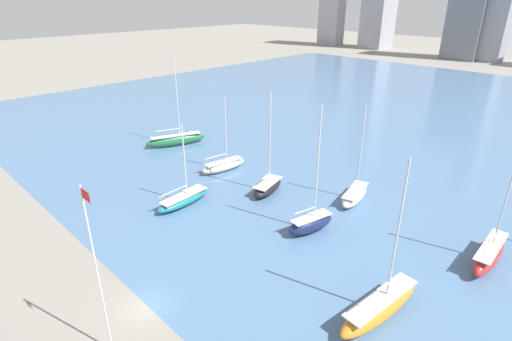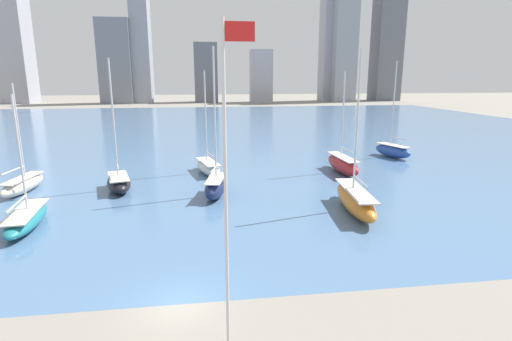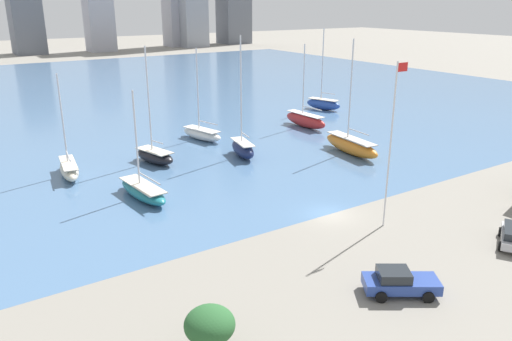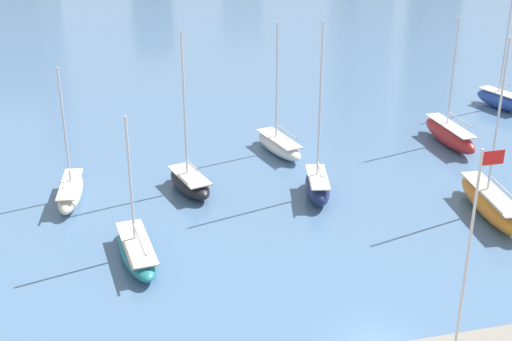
{
  "view_description": "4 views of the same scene",
  "coord_description": "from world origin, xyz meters",
  "px_view_note": "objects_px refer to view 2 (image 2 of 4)",
  "views": [
    {
      "loc": [
        25.64,
        -12.36,
        24.78
      ],
      "look_at": [
        -4.55,
        17.97,
        5.78
      ],
      "focal_mm": 28.0,
      "sensor_mm": 36.0,
      "label": 1
    },
    {
      "loc": [
        1.38,
        -19.46,
        11.89
      ],
      "look_at": [
        5.53,
        10.07,
        4.82
      ],
      "focal_mm": 28.0,
      "sensor_mm": 36.0,
      "label": 2
    },
    {
      "loc": [
        -28.37,
        -31.16,
        18.33
      ],
      "look_at": [
        -1.6,
        9.77,
        1.73
      ],
      "focal_mm": 35.0,
      "sensor_mm": 36.0,
      "label": 3
    },
    {
      "loc": [
        -14.98,
        -31.03,
        26.37
      ],
      "look_at": [
        -3.6,
        14.99,
        5.09
      ],
      "focal_mm": 50.0,
      "sensor_mm": 36.0,
      "label": 4
    }
  ],
  "objects_px": {
    "sailboat_black": "(119,182)",
    "sailboat_orange": "(355,200)",
    "sailboat_blue": "(393,150)",
    "sailboat_red": "(343,164)",
    "sailboat_teal": "(26,218)",
    "flag_pole": "(227,191)",
    "sailboat_cream": "(23,184)",
    "sailboat_navy": "(216,186)",
    "sailboat_white": "(208,167)"
  },
  "relations": [
    {
      "from": "sailboat_black",
      "to": "sailboat_orange",
      "type": "relative_size",
      "value": 0.96
    },
    {
      "from": "sailboat_blue",
      "to": "sailboat_red",
      "type": "relative_size",
      "value": 1.13
    },
    {
      "from": "sailboat_blue",
      "to": "sailboat_teal",
      "type": "distance_m",
      "value": 48.27
    },
    {
      "from": "sailboat_teal",
      "to": "sailboat_blue",
      "type": "bearing_deg",
      "value": 23.02
    },
    {
      "from": "flag_pole",
      "to": "sailboat_teal",
      "type": "bearing_deg",
      "value": 130.86
    },
    {
      "from": "sailboat_teal",
      "to": "sailboat_cream",
      "type": "height_order",
      "value": "sailboat_cream"
    },
    {
      "from": "sailboat_cream",
      "to": "sailboat_orange",
      "type": "bearing_deg",
      "value": -10.65
    },
    {
      "from": "flag_pole",
      "to": "sailboat_cream",
      "type": "distance_m",
      "value": 34.75
    },
    {
      "from": "sailboat_orange",
      "to": "sailboat_navy",
      "type": "relative_size",
      "value": 0.97
    },
    {
      "from": "flag_pole",
      "to": "sailboat_red",
      "type": "relative_size",
      "value": 1.12
    },
    {
      "from": "sailboat_blue",
      "to": "sailboat_navy",
      "type": "relative_size",
      "value": 0.96
    },
    {
      "from": "sailboat_orange",
      "to": "sailboat_cream",
      "type": "height_order",
      "value": "sailboat_orange"
    },
    {
      "from": "sailboat_cream",
      "to": "sailboat_white",
      "type": "bearing_deg",
      "value": 24.19
    },
    {
      "from": "sailboat_orange",
      "to": "sailboat_red",
      "type": "bearing_deg",
      "value": 80.0
    },
    {
      "from": "sailboat_teal",
      "to": "sailboat_cream",
      "type": "bearing_deg",
      "value": 107.49
    },
    {
      "from": "sailboat_white",
      "to": "sailboat_navy",
      "type": "xyz_separation_m",
      "value": [
        0.53,
        -9.98,
        0.23
      ]
    },
    {
      "from": "sailboat_white",
      "to": "sailboat_navy",
      "type": "bearing_deg",
      "value": -100.57
    },
    {
      "from": "sailboat_blue",
      "to": "sailboat_cream",
      "type": "height_order",
      "value": "sailboat_blue"
    },
    {
      "from": "sailboat_black",
      "to": "sailboat_orange",
      "type": "bearing_deg",
      "value": -38.68
    },
    {
      "from": "sailboat_white",
      "to": "sailboat_black",
      "type": "distance_m",
      "value": 11.5
    },
    {
      "from": "flag_pole",
      "to": "sailboat_red",
      "type": "bearing_deg",
      "value": 62.39
    },
    {
      "from": "sailboat_black",
      "to": "sailboat_navy",
      "type": "distance_m",
      "value": 10.74
    },
    {
      "from": "sailboat_orange",
      "to": "sailboat_blue",
      "type": "bearing_deg",
      "value": 62.57
    },
    {
      "from": "sailboat_white",
      "to": "flag_pole",
      "type": "bearing_deg",
      "value": -103.38
    },
    {
      "from": "flag_pole",
      "to": "sailboat_orange",
      "type": "bearing_deg",
      "value": 54.18
    },
    {
      "from": "sailboat_white",
      "to": "sailboat_cream",
      "type": "height_order",
      "value": "sailboat_white"
    },
    {
      "from": "sailboat_blue",
      "to": "sailboat_orange",
      "type": "xyz_separation_m",
      "value": [
        -14.92,
        -22.85,
        0.03
      ]
    },
    {
      "from": "sailboat_blue",
      "to": "flag_pole",
      "type": "bearing_deg",
      "value": -143.04
    },
    {
      "from": "sailboat_black",
      "to": "sailboat_cream",
      "type": "height_order",
      "value": "sailboat_black"
    },
    {
      "from": "sailboat_white",
      "to": "sailboat_black",
      "type": "xyz_separation_m",
      "value": [
        -9.58,
        -6.36,
        0.04
      ]
    },
    {
      "from": "sailboat_teal",
      "to": "sailboat_white",
      "type": "height_order",
      "value": "sailboat_white"
    },
    {
      "from": "sailboat_teal",
      "to": "sailboat_black",
      "type": "height_order",
      "value": "sailboat_black"
    },
    {
      "from": "sailboat_white",
      "to": "sailboat_navy",
      "type": "relative_size",
      "value": 0.86
    },
    {
      "from": "sailboat_teal",
      "to": "sailboat_white",
      "type": "xyz_separation_m",
      "value": [
        14.91,
        16.35,
        0.1
      ]
    },
    {
      "from": "sailboat_black",
      "to": "sailboat_orange",
      "type": "height_order",
      "value": "sailboat_orange"
    },
    {
      "from": "sailboat_black",
      "to": "sailboat_orange",
      "type": "distance_m",
      "value": 24.41
    },
    {
      "from": "sailboat_cream",
      "to": "sailboat_blue",
      "type": "bearing_deg",
      "value": 22.27
    },
    {
      "from": "sailboat_cream",
      "to": "sailboat_navy",
      "type": "xyz_separation_m",
      "value": [
        19.88,
        -4.24,
        0.22
      ]
    },
    {
      "from": "sailboat_black",
      "to": "sailboat_navy",
      "type": "xyz_separation_m",
      "value": [
        10.11,
        -3.62,
        0.19
      ]
    },
    {
      "from": "sailboat_cream",
      "to": "sailboat_navy",
      "type": "height_order",
      "value": "sailboat_navy"
    },
    {
      "from": "sailboat_black",
      "to": "sailboat_cream",
      "type": "distance_m",
      "value": 9.79
    },
    {
      "from": "sailboat_black",
      "to": "flag_pole",
      "type": "bearing_deg",
      "value": -84.98
    },
    {
      "from": "flag_pole",
      "to": "sailboat_orange",
      "type": "distance_m",
      "value": 22.38
    },
    {
      "from": "sailboat_cream",
      "to": "sailboat_black",
      "type": "bearing_deg",
      "value": 4.04
    },
    {
      "from": "sailboat_teal",
      "to": "sailboat_red",
      "type": "relative_size",
      "value": 0.85
    },
    {
      "from": "sailboat_blue",
      "to": "sailboat_white",
      "type": "xyz_separation_m",
      "value": [
        -27.61,
        -6.5,
        -0.19
      ]
    },
    {
      "from": "sailboat_red",
      "to": "sailboat_blue",
      "type": "bearing_deg",
      "value": 35.68
    },
    {
      "from": "sailboat_teal",
      "to": "sailboat_white",
      "type": "relative_size",
      "value": 0.84
    },
    {
      "from": "sailboat_orange",
      "to": "sailboat_navy",
      "type": "distance_m",
      "value": 13.73
    },
    {
      "from": "sailboat_blue",
      "to": "sailboat_teal",
      "type": "relative_size",
      "value": 1.33
    }
  ]
}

